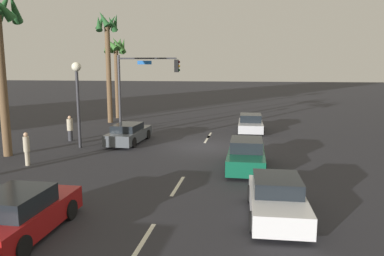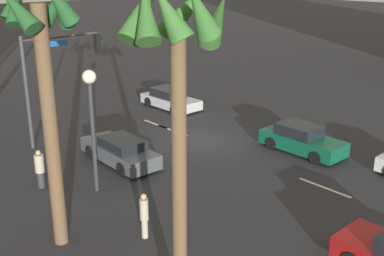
{
  "view_description": "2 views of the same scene",
  "coord_description": "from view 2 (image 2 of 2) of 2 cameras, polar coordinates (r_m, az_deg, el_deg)",
  "views": [
    {
      "loc": [
        -22.37,
        -2.92,
        4.88
      ],
      "look_at": [
        -1.2,
        0.48,
        1.35
      ],
      "focal_mm": 34.38,
      "sensor_mm": 36.0,
      "label": 1
    },
    {
      "loc": [
        -17.88,
        16.74,
        9.03
      ],
      "look_at": [
        -1.01,
        1.47,
        1.32
      ],
      "focal_mm": 44.58,
      "sensor_mm": 36.0,
      "label": 2
    }
  ],
  "objects": [
    {
      "name": "pedestrian_0",
      "position": [
        16.84,
        -5.74,
        -10.26
      ],
      "size": [
        0.37,
        0.37,
        1.69
      ],
      "color": "#B2A58C",
      "rests_on": "ground_plane"
    },
    {
      "name": "car_5",
      "position": [
        24.99,
        12.99,
        -1.38
      ],
      "size": [
        4.37,
        1.86,
        1.42
      ],
      "color": "#0F5138",
      "rests_on": "ground_plane"
    },
    {
      "name": "car_2",
      "position": [
        23.3,
        -8.59,
        -2.7
      ],
      "size": [
        4.72,
        1.92,
        1.29
      ],
      "color": "#474C51",
      "rests_on": "ground_plane"
    },
    {
      "name": "palm_tree_1",
      "position": [
        10.79,
        -1.65,
        7.94
      ],
      "size": [
        2.66,
        2.57,
        9.12
      ],
      "color": "brown",
      "rests_on": "ground_plane"
    },
    {
      "name": "lane_stripe_2",
      "position": [
        21.48,
        15.55,
        -6.88
      ],
      "size": [
        2.57,
        0.14,
        0.01
      ],
      "primitive_type": "cube",
      "color": "silver",
      "rests_on": "ground_plane"
    },
    {
      "name": "lane_stripe_4",
      "position": [
        28.89,
        -4.35,
        0.45
      ],
      "size": [
        2.2,
        0.14,
        0.01
      ],
      "primitive_type": "cube",
      "color": "silver",
      "rests_on": "ground_plane"
    },
    {
      "name": "palm_tree_0",
      "position": [
        15.27,
        -17.36,
        8.7
      ],
      "size": [
        2.51,
        2.74,
        9.22
      ],
      "color": "brown",
      "rests_on": "ground_plane"
    },
    {
      "name": "traffic_signal",
      "position": [
        26.17,
        -16.16,
        6.83
      ],
      "size": [
        0.61,
        4.86,
        5.83
      ],
      "color": "#38383D",
      "rests_on": "ground_plane"
    },
    {
      "name": "streetlamp",
      "position": [
        19.53,
        -11.97,
        2.55
      ],
      "size": [
        0.56,
        0.56,
        5.22
      ],
      "color": "#2D2D33",
      "rests_on": "ground_plane"
    },
    {
      "name": "pedestrian_1",
      "position": [
        21.39,
        -17.75,
        -4.62
      ],
      "size": [
        0.52,
        0.52,
        1.71
      ],
      "color": "#333338",
      "rests_on": "ground_plane"
    },
    {
      "name": "car_1",
      "position": [
        32.1,
        -2.63,
        3.48
      ],
      "size": [
        4.35,
        1.99,
        1.32
      ],
      "color": "#B7B7BC",
      "rests_on": "ground_plane"
    },
    {
      "name": "ground_plane",
      "position": [
        26.1,
        0.9,
        -1.53
      ],
      "size": [
        220.0,
        220.0,
        0.0
      ],
      "primitive_type": "plane",
      "color": "#28282D"
    },
    {
      "name": "lane_stripe_3",
      "position": [
        27.74,
        -2.37,
        -0.29
      ],
      "size": [
        2.59,
        0.14,
        0.01
      ],
      "primitive_type": "cube",
      "color": "silver",
      "rests_on": "ground_plane"
    }
  ]
}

